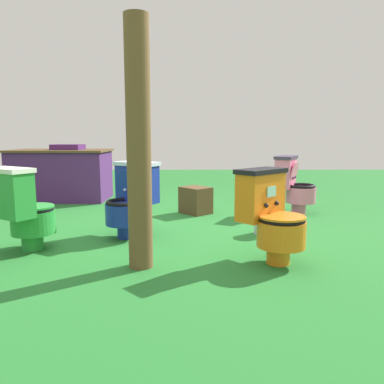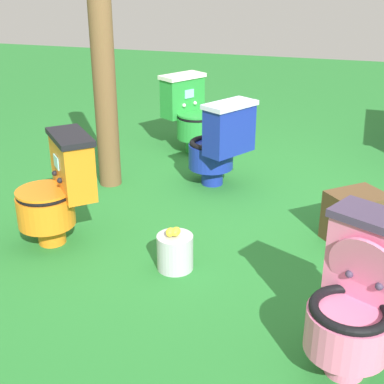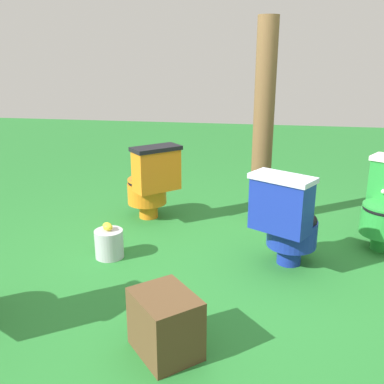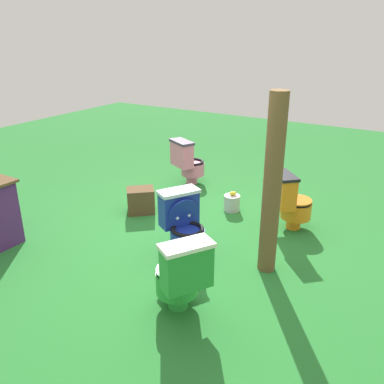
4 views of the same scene
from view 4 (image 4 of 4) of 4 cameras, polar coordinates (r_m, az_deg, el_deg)
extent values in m
plane|color=#26752D|center=(4.96, -1.50, -5.94)|extent=(14.00, 14.00, 0.00)
cylinder|color=#192D9E|center=(4.45, -0.73, -8.35)|extent=(0.25, 0.25, 0.14)
cylinder|color=#192D9E|center=(4.36, -0.62, -6.54)|extent=(0.51, 0.51, 0.20)
torus|color=black|center=(4.30, -0.63, -5.22)|extent=(0.48, 0.48, 0.04)
cylinder|color=silver|center=(4.33, -0.62, -5.84)|extent=(0.33, 0.33, 0.01)
cube|color=#192D9E|center=(4.40, -1.85, -2.40)|extent=(0.45, 0.37, 0.37)
cube|color=silver|center=(4.32, -1.89, 0.05)|extent=(0.48, 0.40, 0.04)
cube|color=#8CE0E5|center=(4.29, -1.26, -2.28)|extent=(0.10, 0.06, 0.08)
cylinder|color=#192D9E|center=(4.32, -1.25, -3.06)|extent=(0.35, 0.25, 0.35)
sphere|color=silver|center=(4.36, -0.40, -3.32)|extent=(0.04, 0.04, 0.04)
sphere|color=silver|center=(4.31, -2.05, -3.70)|extent=(0.04, 0.04, 0.04)
cylinder|color=orange|center=(5.24, 13.99, -4.17)|extent=(0.25, 0.25, 0.14)
cylinder|color=orange|center=(5.18, 14.35, -2.45)|extent=(0.52, 0.52, 0.20)
torus|color=black|center=(5.13, 14.47, -1.31)|extent=(0.50, 0.50, 0.04)
cylinder|color=black|center=(5.15, 14.42, -1.84)|extent=(0.34, 0.34, 0.01)
cube|color=orange|center=(4.99, 12.57, 0.11)|extent=(0.43, 0.42, 0.37)
cube|color=black|center=(4.93, 12.76, 2.30)|extent=(0.46, 0.45, 0.04)
cube|color=#8CE0E5|center=(5.02, 13.67, 0.73)|extent=(0.09, 0.08, 0.08)
cylinder|color=orange|center=(5.13, 14.49, -1.08)|extent=(0.51, 0.51, 0.02)
sphere|color=black|center=(5.11, 13.28, -0.04)|extent=(0.04, 0.04, 0.04)
sphere|color=black|center=(5.00, 13.94, -0.62)|extent=(0.04, 0.04, 0.04)
cylinder|color=pink|center=(6.55, -0.04, 1.85)|extent=(0.24, 0.24, 0.14)
cylinder|color=pink|center=(6.51, 0.11, 3.29)|extent=(0.50, 0.50, 0.20)
torus|color=black|center=(6.47, 0.11, 4.23)|extent=(0.48, 0.48, 0.04)
cylinder|color=#3F334C|center=(6.49, 0.11, 3.79)|extent=(0.32, 0.32, 0.01)
cube|color=pink|center=(6.33, -1.43, 5.26)|extent=(0.36, 0.45, 0.37)
cube|color=#3F334C|center=(6.27, -1.45, 7.04)|extent=(0.39, 0.48, 0.04)
cube|color=#8CE0E5|center=(6.36, -0.65, 5.83)|extent=(0.06, 0.10, 0.08)
cylinder|color=pink|center=(6.38, -0.65, 5.26)|extent=(0.24, 0.35, 0.35)
sphere|color=#3F334C|center=(6.45, -0.94, 5.12)|extent=(0.04, 0.04, 0.04)
sphere|color=#3F334C|center=(6.34, -0.29, 4.81)|extent=(0.04, 0.04, 0.04)
cylinder|color=green|center=(3.75, -1.98, -14.83)|extent=(0.25, 0.25, 0.14)
cylinder|color=green|center=(3.67, -2.15, -12.53)|extent=(0.51, 0.51, 0.20)
torus|color=black|center=(3.61, -2.17, -11.06)|extent=(0.49, 0.49, 0.04)
cylinder|color=white|center=(3.63, -2.16, -11.75)|extent=(0.33, 0.33, 0.01)
cube|color=green|center=(3.37, -0.76, -10.53)|extent=(0.45, 0.38, 0.37)
cube|color=white|center=(3.27, -0.78, -7.52)|extent=(0.48, 0.41, 0.04)
cube|color=#8CE0E5|center=(3.42, -1.52, -9.02)|extent=(0.10, 0.07, 0.08)
cylinder|color=green|center=(3.59, -2.18, -10.77)|extent=(0.50, 0.50, 0.02)
sphere|color=white|center=(3.45, -2.60, -10.67)|extent=(0.04, 0.04, 0.04)
sphere|color=white|center=(3.50, -0.48, -10.13)|extent=(0.04, 0.04, 0.04)
cylinder|color=brown|center=(3.97, 11.18, 0.73)|extent=(0.18, 0.18, 1.82)
cube|color=brown|center=(5.52, -7.19, -1.18)|extent=(0.45, 0.45, 0.34)
cylinder|color=#B7B7BF|center=(5.57, 5.60, -1.53)|extent=(0.22, 0.22, 0.22)
ellipsoid|color=yellow|center=(5.52, 5.94, -0.19)|extent=(0.07, 0.05, 0.05)
ellipsoid|color=yellow|center=(5.52, 5.57, -0.20)|extent=(0.07, 0.05, 0.05)
ellipsoid|color=yellow|center=(5.52, 5.61, -0.18)|extent=(0.07, 0.05, 0.05)
camera|label=1|loc=(4.37, 49.45, -3.84)|focal=35.36mm
camera|label=2|loc=(7.96, 8.70, 17.43)|focal=50.32mm
camera|label=3|loc=(6.23, -24.91, 12.62)|focal=40.79mm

